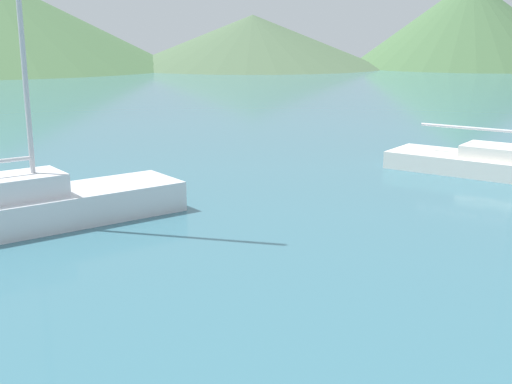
{
  "coord_description": "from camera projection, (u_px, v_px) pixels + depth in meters",
  "views": [
    {
      "loc": [
        -0.24,
        0.75,
        4.42
      ],
      "look_at": [
        -0.75,
        14.0,
        1.2
      ],
      "focal_mm": 45.0,
      "sensor_mm": 36.0,
      "label": 1
    }
  ],
  "objects": [
    {
      "name": "hill_central",
      "position": [
        253.0,
        41.0,
        93.74
      ],
      "size": [
        38.58,
        38.58,
        7.52
      ],
      "color": "#4C6647",
      "rests_on": "ground_plane"
    },
    {
      "name": "sailboat_middle",
      "position": [
        9.0,
        209.0,
        14.89
      ],
      "size": [
        7.75,
        6.82,
        11.06
      ],
      "rotation": [
        0.0,
        0.0,
        0.69
      ],
      "color": "silver",
      "rests_on": "ground_plane"
    },
    {
      "name": "sailboat_inner",
      "position": [
        497.0,
        162.0,
        20.89
      ],
      "size": [
        7.02,
        5.67,
        11.2
      ],
      "rotation": [
        0.0,
        0.0,
        -0.59
      ],
      "color": "white",
      "rests_on": "ground_plane"
    },
    {
      "name": "hill_east",
      "position": [
        469.0,
        23.0,
        93.77
      ],
      "size": [
        34.46,
        34.46,
        12.66
      ],
      "color": "#476B42",
      "rests_on": "ground_plane"
    }
  ]
}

